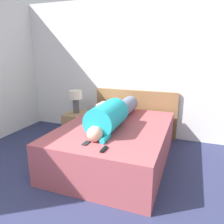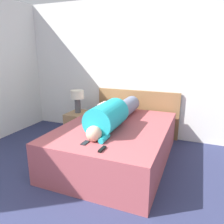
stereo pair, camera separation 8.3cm
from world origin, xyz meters
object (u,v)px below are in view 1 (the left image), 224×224
(bed, at_px, (116,143))
(cell_phone, at_px, (86,143))
(pillow_near_headboard, at_px, (113,107))
(person_lying, at_px, (113,114))
(nightstand, at_px, (77,125))
(table_lamp, at_px, (76,98))
(tv_remote, at_px, (104,149))

(bed, relative_size, cell_phone, 16.11)
(pillow_near_headboard, bearing_deg, bed, -67.11)
(person_lying, xyz_separation_m, cell_phone, (-0.07, -0.76, -0.17))
(nightstand, relative_size, table_lamp, 1.18)
(bed, distance_m, tv_remote, 0.92)
(bed, bearing_deg, nightstand, 149.90)
(bed, relative_size, nightstand, 4.12)
(table_lamp, distance_m, person_lying, 1.13)
(pillow_near_headboard, xyz_separation_m, tv_remote, (0.50, -1.64, -0.05))
(cell_phone, bearing_deg, bed, 81.89)
(bed, xyz_separation_m, table_lamp, (-1.00, 0.58, 0.52))
(nightstand, bearing_deg, tv_remote, -50.88)
(person_lying, xyz_separation_m, tv_remote, (0.20, -0.85, -0.16))
(nightstand, distance_m, cell_phone, 1.64)
(pillow_near_headboard, height_order, cell_phone, pillow_near_headboard)
(nightstand, xyz_separation_m, table_lamp, (-0.00, 0.00, 0.55))
(bed, height_order, table_lamp, table_lamp)
(bed, distance_m, pillow_near_headboard, 0.92)
(cell_phone, bearing_deg, person_lying, 84.73)
(table_lamp, relative_size, tv_remote, 2.87)
(nightstand, relative_size, person_lying, 0.30)
(nightstand, height_order, cell_phone, cell_phone)
(pillow_near_headboard, height_order, tv_remote, pillow_near_headboard)
(pillow_near_headboard, bearing_deg, table_lamp, -162.81)
(nightstand, height_order, person_lying, person_lying)
(bed, bearing_deg, table_lamp, 149.90)
(person_lying, distance_m, pillow_near_headboard, 0.85)
(person_lying, distance_m, tv_remote, 0.89)
(nightstand, height_order, tv_remote, tv_remote)
(pillow_near_headboard, relative_size, cell_phone, 4.33)
(person_lying, height_order, pillow_near_headboard, person_lying)
(table_lamp, distance_m, tv_remote, 1.86)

